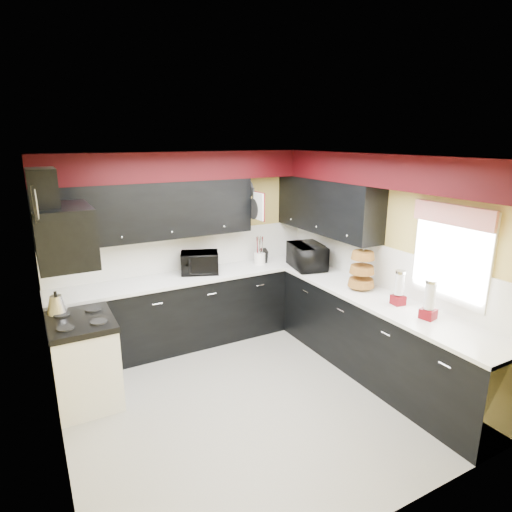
{
  "coord_description": "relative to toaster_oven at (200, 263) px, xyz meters",
  "views": [
    {
      "loc": [
        -1.84,
        -3.53,
        2.66
      ],
      "look_at": [
        0.57,
        0.88,
        1.26
      ],
      "focal_mm": 30.0,
      "sensor_mm": 36.0,
      "label": 1
    }
  ],
  "objects": [
    {
      "name": "wall_back",
      "position": [
        -0.08,
        0.26,
        0.17
      ],
      "size": [
        3.6,
        0.06,
        2.5
      ],
      "primitive_type": "cube",
      "color": "#E0C666",
      "rests_on": "ground"
    },
    {
      "name": "pan_top",
      "position": [
        0.74,
        0.01,
        0.92
      ],
      "size": [
        0.03,
        0.22,
        0.4
      ],
      "primitive_type": null,
      "color": "black",
      "rests_on": "upper_back"
    },
    {
      "name": "dispenser_b",
      "position": [
        1.42,
        -2.46,
        0.04
      ],
      "size": [
        0.16,
        0.16,
        0.37
      ],
      "primitive_type": null,
      "rotation": [
        0.0,
        0.0,
        0.21
      ],
      "color": "maroon",
      "rests_on": "counter_right"
    },
    {
      "name": "baskets",
      "position": [
        1.44,
        -1.49,
        0.1
      ],
      "size": [
        0.27,
        0.27,
        0.5
      ],
      "primitive_type": null,
      "color": "brown",
      "rests_on": "upper_right"
    },
    {
      "name": "ground",
      "position": [
        -0.08,
        -1.54,
        -1.08
      ],
      "size": [
        3.6,
        3.6,
        0.0
      ],
      "primitive_type": "plane",
      "color": "gray",
      "rests_on": "ground"
    },
    {
      "name": "window",
      "position": [
        1.7,
        -2.44,
        0.47
      ],
      "size": [
        0.03,
        0.86,
        0.96
      ],
      "primitive_type": null,
      "color": "white",
      "rests_on": "wall_right"
    },
    {
      "name": "splash_right",
      "position": [
        1.71,
        -1.54,
        0.11
      ],
      "size": [
        0.02,
        3.6,
        0.5
      ],
      "primitive_type": "cube",
      "color": "white",
      "rests_on": "counter_right"
    },
    {
      "name": "soffit_right",
      "position": [
        1.54,
        -1.72,
        1.25
      ],
      "size": [
        0.36,
        3.24,
        0.35
      ],
      "primitive_type": "cube",
      "color": "black",
      "rests_on": "wall_right"
    },
    {
      "name": "hood",
      "position": [
        -1.63,
        -0.79,
        0.7
      ],
      "size": [
        0.5,
        0.78,
        0.55
      ],
      "primitive_type": "cube",
      "color": "black",
      "rests_on": "wall_left"
    },
    {
      "name": "counter_back",
      "position": [
        -0.08,
        -0.04,
        -0.16
      ],
      "size": [
        3.62,
        0.64,
        0.04
      ],
      "primitive_type": "cube",
      "color": "white",
      "rests_on": "cab_back"
    },
    {
      "name": "stove",
      "position": [
        -1.58,
        -0.79,
        -0.65
      ],
      "size": [
        0.6,
        0.75,
        0.86
      ],
      "primitive_type": "cube",
      "color": "white",
      "rests_on": "ground"
    },
    {
      "name": "wall_left",
      "position": [
        -1.88,
        -1.54,
        0.17
      ],
      "size": [
        0.06,
        3.6,
        2.5
      ],
      "primitive_type": "cube",
      "color": "#E0C666",
      "rests_on": "ground"
    },
    {
      "name": "counter_right",
      "position": [
        1.42,
        -1.84,
        -0.16
      ],
      "size": [
        0.64,
        3.02,
        0.04
      ],
      "primitive_type": "cube",
      "color": "white",
      "rests_on": "cab_right"
    },
    {
      "name": "deco_plate",
      "position": [
        1.69,
        -1.89,
        1.17
      ],
      "size": [
        0.03,
        0.24,
        0.24
      ],
      "primitive_type": null,
      "color": "white",
      "rests_on": "wall_right"
    },
    {
      "name": "cooktop",
      "position": [
        -1.58,
        -0.79,
        -0.19
      ],
      "size": [
        0.62,
        0.77,
        0.06
      ],
      "primitive_type": "cube",
      "color": "black",
      "rests_on": "stove"
    },
    {
      "name": "splash_back",
      "position": [
        -0.08,
        0.25,
        0.11
      ],
      "size": [
        3.6,
        0.02,
        0.5
      ],
      "primitive_type": "cube",
      "color": "white",
      "rests_on": "counter_back"
    },
    {
      "name": "ceiling",
      "position": [
        -0.08,
        -1.54,
        1.42
      ],
      "size": [
        3.6,
        3.6,
        0.06
      ],
      "primitive_type": "cube",
      "color": "white",
      "rests_on": "wall_back"
    },
    {
      "name": "hood_duct",
      "position": [
        -1.76,
        -0.79,
        1.12
      ],
      "size": [
        0.24,
        0.4,
        0.4
      ],
      "primitive_type": "cube",
      "color": "black",
      "rests_on": "wall_left"
    },
    {
      "name": "cab_back",
      "position": [
        -0.08,
        -0.04,
        -0.63
      ],
      "size": [
        3.6,
        0.6,
        0.9
      ],
      "primitive_type": "cube",
      "color": "black",
      "rests_on": "ground"
    },
    {
      "name": "valance",
      "position": [
        1.65,
        -2.44,
        0.87
      ],
      "size": [
        0.04,
        0.88,
        0.2
      ],
      "primitive_type": "cube",
      "color": "red",
      "rests_on": "wall_right"
    },
    {
      "name": "knife_block",
      "position": [
        0.98,
        0.03,
        -0.04
      ],
      "size": [
        0.11,
        0.14,
        0.19
      ],
      "primitive_type": "cube",
      "rotation": [
        0.0,
        0.0,
        -0.21
      ],
      "color": "black",
      "rests_on": "counter_back"
    },
    {
      "name": "utensil_crock",
      "position": [
        0.89,
        -0.01,
        -0.06
      ],
      "size": [
        0.18,
        0.18,
        0.16
      ],
      "primitive_type": "cylinder",
      "rotation": [
        0.0,
        0.0,
        -0.15
      ],
      "color": "white",
      "rests_on": "counter_back"
    },
    {
      "name": "dispenser_a",
      "position": [
        1.45,
        -2.05,
        0.03
      ],
      "size": [
        0.14,
        0.14,
        0.34
      ],
      "primitive_type": null,
      "rotation": [
        0.0,
        0.0,
        -0.12
      ],
      "color": "maroon",
      "rests_on": "counter_right"
    },
    {
      "name": "pan_low",
      "position": [
        0.74,
        0.14,
        0.64
      ],
      "size": [
        0.03,
        0.24,
        0.42
      ],
      "primitive_type": null,
      "color": "black",
      "rests_on": "upper_back"
    },
    {
      "name": "kettle",
      "position": [
        -1.76,
        -0.51,
        -0.07
      ],
      "size": [
        0.26,
        0.26,
        0.19
      ],
      "primitive_type": null,
      "rotation": [
        0.0,
        0.0,
        0.29
      ],
      "color": "#B8B7BC",
      "rests_on": "cooktop"
    },
    {
      "name": "soffit_back",
      "position": [
        -0.08,
        0.08,
        1.25
      ],
      "size": [
        3.6,
        0.36,
        0.35
      ],
      "primitive_type": "cube",
      "color": "black",
      "rests_on": "wall_back"
    },
    {
      "name": "microwave",
      "position": [
        1.37,
        -0.49,
        0.03
      ],
      "size": [
        0.52,
        0.67,
        0.33
      ],
      "primitive_type": "imported",
      "rotation": [
        0.0,
        0.0,
        1.35
      ],
      "color": "black",
      "rests_on": "counter_right"
    },
    {
      "name": "upper_back",
      "position": [
        -0.58,
        0.09,
        0.72
      ],
      "size": [
        2.6,
        0.35,
        0.7
      ],
      "primitive_type": "cube",
      "color": "black",
      "rests_on": "wall_back"
    },
    {
      "name": "pan_mid",
      "position": [
        0.74,
        -0.12,
        0.67
      ],
      "size": [
        0.03,
        0.28,
        0.46
      ],
      "primitive_type": null,
      "color": "black",
      "rests_on": "upper_back"
    },
    {
      "name": "wall_right",
      "position": [
        1.72,
        -1.54,
        0.17
      ],
      "size": [
        0.06,
        3.6,
        2.5
      ],
      "primitive_type": "cube",
      "color": "#E0C666",
      "rests_on": "ground"
    },
    {
      "name": "upper_right",
      "position": [
        1.54,
        -0.64,
        0.72
      ],
      "size": [
        0.35,
        1.8,
        0.7
      ],
      "primitive_type": "cube",
      "color": "black",
      "rests_on": "wall_right"
    },
    {
      "name": "toaster_oven",
      "position": [
        0.0,
        0.0,
        0.0
      ],
      "size": [
        0.59,
        0.55,
        0.28
      ],
      "primitive_type": "imported",
      "rotation": [
        0.0,
        0.0,
        -0.38
      ],
      "color": "black",
      "rests_on": "counter_back"
    },
    {
      "name": "cut_board",
      "position": [
        0.75,
        -0.24,
        0.72
      ],
      "size": [
        0.03,
        0.26,
        0.35
      ],
      "primitive_type": "cube",
      "color": "white",
      "rests_on": "upper_back"
    },
    {
      "name": "cab_right",
      "position": [
        1.42,
        -1.84,
        -0.63
      ],
      "size": [
        0.6,
        3.0,
        0.9
      ],
      "primitive_type": "cube",
      "color": "black",
      "rests_on": "ground"
    },
    {
      "name": "clock",
      "position": [
        -1.85,
        -1.29,
        1.07
      ],
      "size": [
        0.03,
        0.3,
        0.3
      ],
      "primitive_type": null,
      "color": "black",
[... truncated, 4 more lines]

